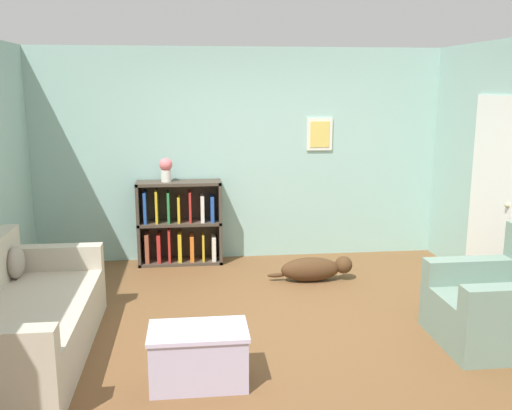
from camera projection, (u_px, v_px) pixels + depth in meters
The scene contains 8 objects.
ground_plane at pixel (261, 327), 5.16m from camera, with size 14.00×14.00×0.00m, color brown.
wall_back at pixel (239, 155), 7.07m from camera, with size 5.60×0.13×2.60m.
couch at pixel (18, 322), 4.52m from camera, with size 0.93×2.06×0.86m.
bookshelf at pixel (180, 225), 6.95m from camera, with size 1.01×0.33×1.02m.
recliner_chair at pixel (502, 305), 4.80m from camera, with size 0.95×0.89×0.95m.
coffee_table at pixel (199, 354), 4.15m from camera, with size 0.72×0.43×0.42m.
dog at pixel (315, 269), 6.36m from camera, with size 0.96×0.24×0.27m.
vase at pixel (166, 168), 6.77m from camera, with size 0.16×0.16×0.29m.
Camera 1 is at (-0.59, -4.78, 2.15)m, focal length 40.00 mm.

